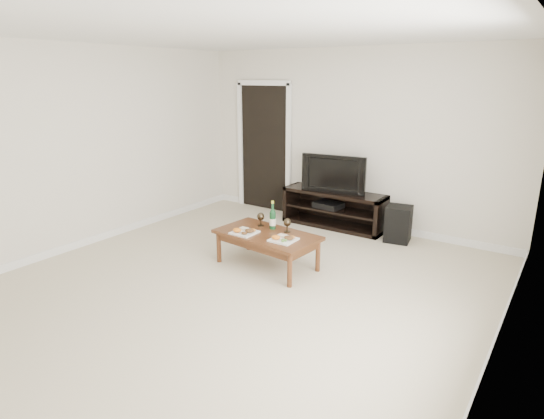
{
  "coord_description": "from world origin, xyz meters",
  "views": [
    {
      "loc": [
        2.83,
        -3.44,
        2.2
      ],
      "look_at": [
        -0.04,
        0.75,
        0.7
      ],
      "focal_mm": 30.0,
      "sensor_mm": 36.0,
      "label": 1
    }
  ],
  "objects_px": {
    "media_console": "(334,209)",
    "television": "(335,173)",
    "coffee_table": "(267,250)",
    "subwoofer": "(398,224)"
  },
  "relations": [
    {
      "from": "media_console",
      "to": "television",
      "type": "xyz_separation_m",
      "value": [
        -0.0,
        0.0,
        0.55
      ]
    },
    {
      "from": "subwoofer",
      "to": "coffee_table",
      "type": "relative_size",
      "value": 0.41
    },
    {
      "from": "media_console",
      "to": "coffee_table",
      "type": "bearing_deg",
      "value": -88.85
    },
    {
      "from": "subwoofer",
      "to": "coffee_table",
      "type": "height_order",
      "value": "subwoofer"
    },
    {
      "from": "television",
      "to": "coffee_table",
      "type": "xyz_separation_m",
      "value": [
        0.04,
        -1.81,
        -0.62
      ]
    },
    {
      "from": "media_console",
      "to": "television",
      "type": "relative_size",
      "value": 1.61
    },
    {
      "from": "media_console",
      "to": "coffee_table",
      "type": "distance_m",
      "value": 1.81
    },
    {
      "from": "coffee_table",
      "to": "media_console",
      "type": "bearing_deg",
      "value": 91.15
    },
    {
      "from": "coffee_table",
      "to": "television",
      "type": "bearing_deg",
      "value": 91.15
    },
    {
      "from": "media_console",
      "to": "coffee_table",
      "type": "height_order",
      "value": "media_console"
    }
  ]
}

